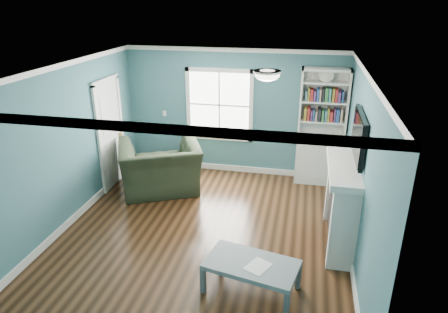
# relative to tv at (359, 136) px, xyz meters

# --- Properties ---
(floor) EXTENTS (5.00, 5.00, 0.00)m
(floor) POSITION_rel_tv_xyz_m (-2.20, -0.20, -1.72)
(floor) COLOR black
(floor) RESTS_ON ground
(room_walls) EXTENTS (5.00, 5.00, 5.00)m
(room_walls) POSITION_rel_tv_xyz_m (-2.20, -0.20, -0.14)
(room_walls) COLOR #3C6D7A
(room_walls) RESTS_ON ground
(trim) EXTENTS (4.50, 5.00, 2.60)m
(trim) POSITION_rel_tv_xyz_m (-2.20, -0.20, -0.49)
(trim) COLOR white
(trim) RESTS_ON ground
(window) EXTENTS (1.40, 0.06, 1.50)m
(window) POSITION_rel_tv_xyz_m (-2.50, 2.29, -0.27)
(window) COLOR white
(window) RESTS_ON room_walls
(bookshelf) EXTENTS (0.90, 0.35, 2.31)m
(bookshelf) POSITION_rel_tv_xyz_m (-0.43, 2.10, -0.80)
(bookshelf) COLOR silver
(bookshelf) RESTS_ON ground
(fireplace) EXTENTS (0.44, 1.58, 1.30)m
(fireplace) POSITION_rel_tv_xyz_m (-0.12, 0.00, -1.09)
(fireplace) COLOR black
(fireplace) RESTS_ON ground
(tv) EXTENTS (0.06, 1.10, 0.65)m
(tv) POSITION_rel_tv_xyz_m (0.00, 0.00, 0.00)
(tv) COLOR black
(tv) RESTS_ON fireplace
(door) EXTENTS (0.12, 0.98, 2.17)m
(door) POSITION_rel_tv_xyz_m (-4.42, 1.20, -0.65)
(door) COLOR silver
(door) RESTS_ON ground
(ceiling_fixture) EXTENTS (0.38, 0.38, 0.15)m
(ceiling_fixture) POSITION_rel_tv_xyz_m (-1.30, -0.10, 0.82)
(ceiling_fixture) COLOR white
(ceiling_fixture) RESTS_ON room_walls
(light_switch) EXTENTS (0.08, 0.01, 0.12)m
(light_switch) POSITION_rel_tv_xyz_m (-3.70, 2.28, -0.52)
(light_switch) COLOR white
(light_switch) RESTS_ON room_walls
(recliner) EXTENTS (1.74, 1.50, 1.29)m
(recliner) POSITION_rel_tv_xyz_m (-3.40, 1.09, -1.08)
(recliner) COLOR #222D1C
(recliner) RESTS_ON ground
(coffee_table) EXTENTS (1.26, 0.85, 0.42)m
(coffee_table) POSITION_rel_tv_xyz_m (-1.27, -1.38, -1.36)
(coffee_table) COLOR #475056
(coffee_table) RESTS_ON ground
(paper_sheet) EXTENTS (0.36, 0.39, 0.00)m
(paper_sheet) POSITION_rel_tv_xyz_m (-1.18, -1.44, -1.30)
(paper_sheet) COLOR white
(paper_sheet) RESTS_ON coffee_table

